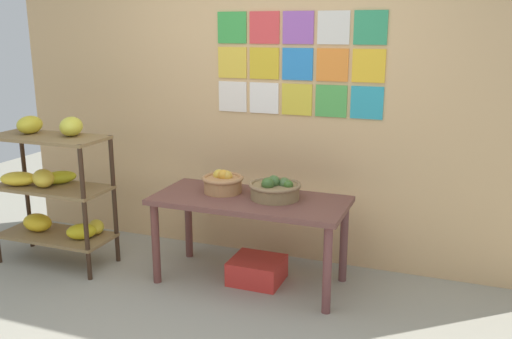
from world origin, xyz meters
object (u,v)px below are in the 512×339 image
at_px(fruit_basket_centre, 275,189).
at_px(fruit_basket_back_left, 223,182).
at_px(display_table, 250,209).
at_px(produce_crate_under_table, 257,270).
at_px(banana_shelf_unit, 51,184).

xyz_separation_m(fruit_basket_centre, fruit_basket_back_left, (-0.43, 0.01, 0.00)).
bearing_deg(fruit_basket_centre, fruit_basket_back_left, 178.08).
bearing_deg(display_table, produce_crate_under_table, 24.66).
distance_m(banana_shelf_unit, fruit_basket_back_left, 1.41).
relative_size(fruit_basket_centre, produce_crate_under_table, 0.99).
distance_m(banana_shelf_unit, fruit_basket_centre, 1.82).
bearing_deg(banana_shelf_unit, display_table, 7.45).
relative_size(display_table, produce_crate_under_table, 3.70).
distance_m(display_table, fruit_basket_back_left, 0.30).
distance_m(fruit_basket_centre, produce_crate_under_table, 0.66).
height_order(banana_shelf_unit, fruit_basket_centre, banana_shelf_unit).
bearing_deg(fruit_basket_centre, produce_crate_under_table, -165.61).
xyz_separation_m(display_table, fruit_basket_back_left, (-0.25, 0.07, 0.16)).
relative_size(banana_shelf_unit, display_table, 0.84).
bearing_deg(display_table, banana_shelf_unit, -172.55).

